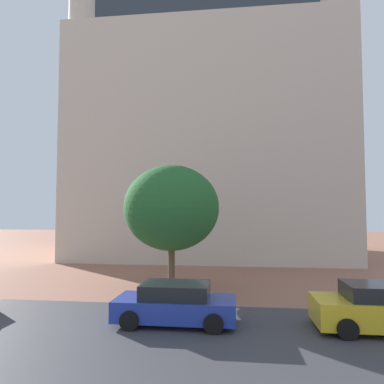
# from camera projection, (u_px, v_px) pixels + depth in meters

# --- Properties ---
(ground_plane) EXTENTS (120.00, 120.00, 0.00)m
(ground_plane) POSITION_uv_depth(u_px,v_px,m) (189.00, 320.00, 12.59)
(ground_plane) COLOR #93604C
(street_asphalt_strip) EXTENTS (120.00, 8.74, 0.00)m
(street_asphalt_strip) POSITION_uv_depth(u_px,v_px,m) (178.00, 345.00, 10.27)
(street_asphalt_strip) COLOR #38383D
(street_asphalt_strip) RESTS_ON ground_plane
(landmark_building) EXTENTS (22.67, 15.78, 36.66)m
(landmark_building) POSITION_uv_depth(u_px,v_px,m) (213.00, 131.00, 33.32)
(landmark_building) COLOR beige
(landmark_building) RESTS_ON ground_plane
(car_blue) EXTENTS (4.17, 2.04, 1.39)m
(car_blue) POSITION_uv_depth(u_px,v_px,m) (176.00, 304.00, 12.26)
(car_blue) COLOR #23389E
(car_blue) RESTS_ON ground_plane
(tree_curb_far) EXTENTS (4.71, 4.71, 6.20)m
(tree_curb_far) POSITION_uv_depth(u_px,v_px,m) (172.00, 208.00, 17.49)
(tree_curb_far) COLOR brown
(tree_curb_far) RESTS_ON ground_plane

